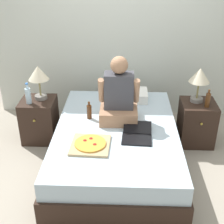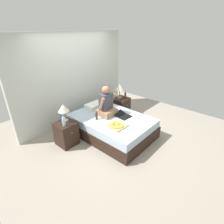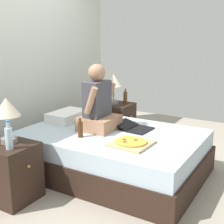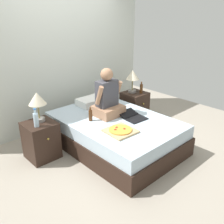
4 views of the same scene
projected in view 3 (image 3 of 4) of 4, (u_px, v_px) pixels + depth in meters
name	position (u px, v px, depth m)	size (l,w,h in m)	color
ground_plane	(112.00, 172.00, 3.76)	(5.73, 5.73, 0.00)	#9E9384
wall_back	(21.00, 62.00, 4.15)	(3.73, 0.12, 2.50)	silver
bed	(112.00, 152.00, 3.70)	(1.43, 2.08, 0.50)	black
nightstand_left	(12.00, 172.00, 3.08)	(0.44, 0.47, 0.58)	black
lamp_on_left_nightstand	(7.00, 110.00, 2.98)	(0.26, 0.26, 0.45)	gray
water_bottle	(9.00, 138.00, 2.87)	(0.07, 0.07, 0.28)	silver
nightstand_right	(117.00, 122.00, 4.82)	(0.44, 0.47, 0.58)	black
lamp_on_right_nightstand	(114.00, 82.00, 4.67)	(0.26, 0.26, 0.45)	gray
beer_bottle	(125.00, 97.00, 4.74)	(0.06, 0.06, 0.23)	#512D14
pillow	(67.00, 116.00, 4.12)	(0.52, 0.34, 0.12)	white
person_seated	(98.00, 106.00, 3.68)	(0.47, 0.40, 0.78)	#A37556
laptop	(135.00, 128.00, 3.73)	(0.34, 0.43, 0.07)	black
pizza_box	(131.00, 143.00, 3.22)	(0.42, 0.42, 0.05)	tan
beer_bottle_on_bed	(80.00, 129.00, 3.44)	(0.06, 0.06, 0.22)	#4C2811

